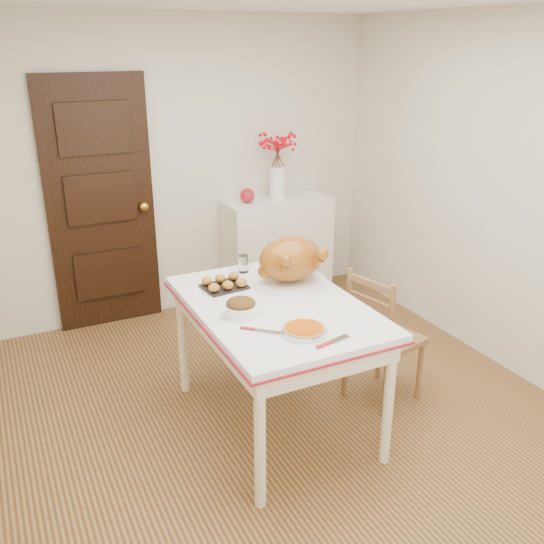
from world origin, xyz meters
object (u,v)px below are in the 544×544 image
pumpkin_pie (304,329)px  sideboard (277,250)px  kitchen_table (276,365)px  chair_oak (385,336)px  turkey_platter (290,262)px

pumpkin_pie → sideboard: bearing=66.7°
sideboard → kitchen_table: (-0.90, -1.76, -0.06)m
sideboard → kitchen_table: bearing=-116.9°
chair_oak → pumpkin_pie: 0.98m
turkey_platter → chair_oak: bearing=-12.5°
kitchen_table → turkey_platter: bearing=46.4°
sideboard → turkey_platter: (-0.68, -1.54, 0.50)m
sideboard → kitchen_table: size_ratio=0.69×
kitchen_table → turkey_platter: (0.22, 0.23, 0.57)m
kitchen_table → pumpkin_pie: (-0.04, -0.41, 0.44)m
sideboard → pumpkin_pie: sideboard is taller
sideboard → kitchen_table: sideboard is taller
kitchen_table → chair_oak: (0.78, -0.05, 0.05)m
sideboard → pumpkin_pie: bearing=-113.3°
kitchen_table → sideboard: bearing=63.1°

